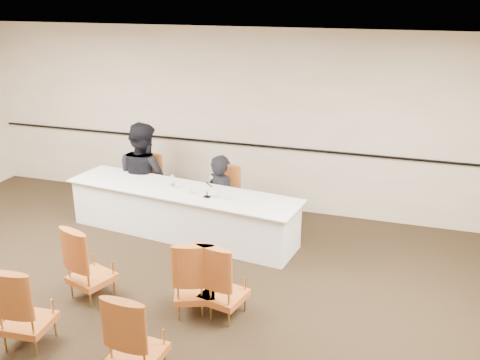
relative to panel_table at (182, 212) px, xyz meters
name	(u,v)px	position (x,y,z in m)	size (l,w,h in m)	color
floor	(144,340)	(0.67, -2.55, -0.37)	(10.00, 10.00, 0.00)	black
ceiling	(124,56)	(0.67, -2.55, 2.63)	(10.00, 10.00, 0.00)	white
wall_back	(252,121)	(0.67, 1.45, 1.13)	(10.00, 0.04, 3.00)	#F3E3BF
wall_rail	(251,145)	(0.67, 1.41, 0.73)	(9.80, 0.04, 0.03)	black
panel_table	(182,212)	(0.00, 0.00, 0.00)	(3.67, 0.85, 0.74)	white
panelist_main	(222,204)	(0.46, 0.49, 0.00)	(0.59, 0.39, 1.61)	black
panelist_main_chair	(222,198)	(0.46, 0.49, 0.11)	(0.50, 0.50, 0.95)	#B0521F
panelist_second	(144,180)	(-0.98, 0.68, 0.18)	(0.96, 0.75, 1.97)	black
panelist_second_chair	(144,184)	(-0.98, 0.68, 0.11)	(0.50, 0.50, 0.95)	#B0521F
papers	(210,197)	(0.53, -0.16, 0.37)	(0.30, 0.22, 0.00)	white
microphone	(207,188)	(0.49, -0.18, 0.51)	(0.10, 0.20, 0.29)	black
water_bottle	(173,181)	(-0.15, 0.03, 0.47)	(0.06, 0.06, 0.21)	teal
drinking_glass	(190,190)	(0.20, -0.11, 0.42)	(0.06, 0.06, 0.10)	silver
coffee_cup	(222,195)	(0.72, -0.18, 0.44)	(0.09, 0.09, 0.14)	white
aud_chair_front_left	(90,261)	(-0.34, -1.94, 0.11)	(0.50, 0.50, 0.95)	#B0521F
aud_chair_front_mid	(194,275)	(0.98, -1.86, 0.11)	(0.50, 0.50, 0.95)	#B0521F
aud_chair_front_right	(224,278)	(1.32, -1.82, 0.11)	(0.50, 0.50, 0.95)	#B0521F
aud_chair_back_left	(26,304)	(-0.46, -2.95, 0.11)	(0.50, 0.50, 0.95)	#B0521F
aud_chair_back_mid	(137,334)	(0.88, -3.04, 0.11)	(0.50, 0.50, 0.95)	#B0521F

